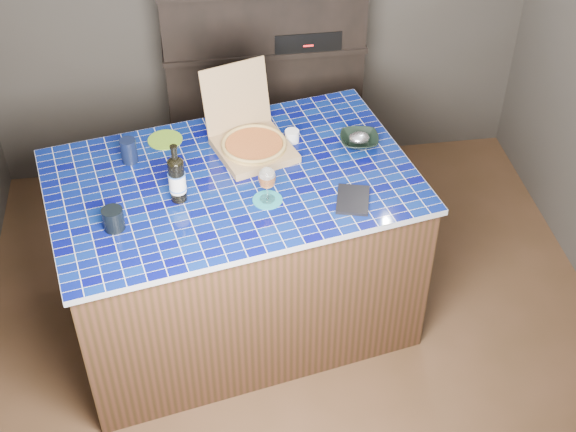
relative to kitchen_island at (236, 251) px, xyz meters
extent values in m
plane|color=brown|center=(0.31, -0.28, -0.49)|extent=(3.50, 3.50, 0.00)
cube|color=black|center=(0.31, 1.25, 0.41)|extent=(1.20, 0.40, 1.80)
cube|color=black|center=(0.56, 1.20, 0.63)|extent=(0.40, 0.32, 0.12)
cube|color=#4E2C1E|center=(0.00, 0.00, -0.02)|extent=(1.93, 1.41, 0.95)
cube|color=#050751|center=(0.00, 0.00, 0.48)|extent=(1.98, 1.46, 0.03)
cube|color=#936D4B|center=(0.13, 0.20, 0.51)|extent=(0.45, 0.45, 0.04)
cube|color=#936D4B|center=(0.07, 0.40, 0.71)|extent=(0.37, 0.19, 0.35)
cylinder|color=tan|center=(0.13, 0.20, 0.54)|extent=(0.33, 0.33, 0.01)
cylinder|color=maroon|center=(0.13, 0.20, 0.55)|extent=(0.29, 0.29, 0.01)
torus|color=tan|center=(0.13, 0.20, 0.55)|extent=(0.33, 0.33, 0.02)
cylinder|color=black|center=(-0.26, -0.12, 0.60)|extent=(0.08, 0.08, 0.22)
ellipsoid|color=black|center=(-0.26, -0.12, 0.71)|extent=(0.08, 0.08, 0.04)
cylinder|color=black|center=(-0.26, -0.12, 0.76)|extent=(0.03, 0.03, 0.09)
cylinder|color=white|center=(-0.26, -0.12, 0.59)|extent=(0.08, 0.08, 0.10)
cylinder|color=#4074DA|center=(-0.26, -0.12, 0.56)|extent=(0.08, 0.08, 0.01)
cylinder|color=#4074DA|center=(-0.26, -0.12, 0.64)|extent=(0.08, 0.08, 0.01)
cylinder|color=teal|center=(0.15, -0.19, 0.49)|extent=(0.14, 0.14, 0.01)
cylinder|color=white|center=(0.15, -0.19, 0.50)|extent=(0.07, 0.07, 0.01)
cylinder|color=white|center=(0.15, -0.19, 0.54)|extent=(0.01, 0.01, 0.08)
ellipsoid|color=white|center=(0.15, -0.19, 0.63)|extent=(0.08, 0.08, 0.11)
cylinder|color=orange|center=(0.15, -0.19, 0.62)|extent=(0.07, 0.07, 0.05)
cylinder|color=white|center=(0.15, -0.19, 0.65)|extent=(0.07, 0.07, 0.02)
cylinder|color=black|center=(-0.56, -0.29, 0.55)|extent=(0.10, 0.10, 0.11)
cube|color=black|center=(0.56, -0.26, 0.50)|extent=(0.20, 0.25, 0.02)
imported|color=black|center=(0.68, 0.20, 0.52)|extent=(0.22, 0.22, 0.05)
ellipsoid|color=silver|center=(0.68, 0.20, 0.53)|extent=(0.11, 0.09, 0.05)
cylinder|color=white|center=(0.34, 0.27, 0.52)|extent=(0.07, 0.07, 0.06)
cylinder|color=black|center=(-0.50, 0.22, 0.56)|extent=(0.08, 0.08, 0.13)
cylinder|color=#73AC24|center=(-0.32, 0.38, 0.49)|extent=(0.18, 0.18, 0.01)
camera|label=1|loc=(-0.17, -3.13, 2.93)|focal=50.00mm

